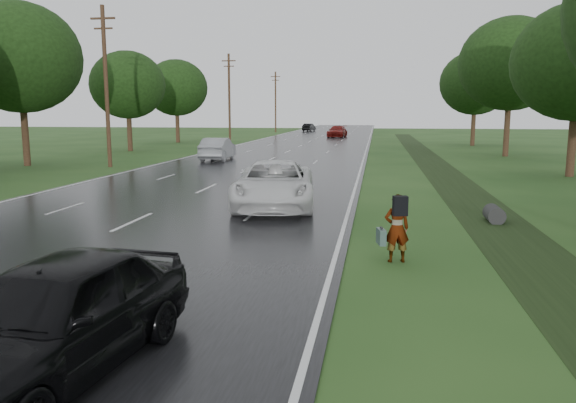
# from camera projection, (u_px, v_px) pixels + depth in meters

# --- Properties ---
(road) EXTENTS (14.00, 180.00, 0.04)m
(road) POSITION_uv_depth(u_px,v_px,m) (296.00, 148.00, 54.09)
(road) COLOR black
(road) RESTS_ON ground
(edge_stripe_east) EXTENTS (0.12, 180.00, 0.01)m
(edge_stripe_east) POSITION_uv_depth(u_px,v_px,m) (367.00, 149.00, 53.05)
(edge_stripe_east) COLOR silver
(edge_stripe_east) RESTS_ON road
(edge_stripe_west) EXTENTS (0.12, 180.00, 0.01)m
(edge_stripe_west) POSITION_uv_depth(u_px,v_px,m) (228.00, 147.00, 55.13)
(edge_stripe_west) COLOR silver
(edge_stripe_west) RESTS_ON road
(center_line) EXTENTS (0.12, 180.00, 0.01)m
(center_line) POSITION_uv_depth(u_px,v_px,m) (296.00, 148.00, 54.09)
(center_line) COLOR silver
(center_line) RESTS_ON road
(drainage_ditch) EXTENTS (2.20, 120.00, 0.56)m
(drainage_ditch) POSITION_uv_depth(u_px,v_px,m) (457.00, 186.00, 26.68)
(drainage_ditch) COLOR black
(drainage_ditch) RESTS_ON ground
(utility_pole_mid) EXTENTS (1.60, 0.26, 10.00)m
(utility_pole_mid) POSITION_uv_depth(u_px,v_px,m) (106.00, 85.00, 35.18)
(utility_pole_mid) COLOR #3E2619
(utility_pole_mid) RESTS_ON ground
(utility_pole_far) EXTENTS (1.60, 0.26, 10.00)m
(utility_pole_far) POSITION_uv_depth(u_px,v_px,m) (229.00, 97.00, 64.43)
(utility_pole_far) COLOR #3E2619
(utility_pole_far) RESTS_ON ground
(utility_pole_distant) EXTENTS (1.60, 0.26, 10.00)m
(utility_pole_distant) POSITION_uv_depth(u_px,v_px,m) (276.00, 101.00, 93.69)
(utility_pole_distant) COLOR #3E2619
(utility_pole_distant) RESTS_ON ground
(tree_east_d) EXTENTS (8.00, 8.00, 10.76)m
(tree_east_d) POSITION_uv_depth(u_px,v_px,m) (511.00, 64.00, 43.39)
(tree_east_d) COLOR #3E2619
(tree_east_d) RESTS_ON ground
(tree_east_f) EXTENTS (7.20, 7.20, 9.62)m
(tree_east_f) POSITION_uv_depth(u_px,v_px,m) (475.00, 83.00, 57.22)
(tree_east_f) COLOR #3E2619
(tree_east_f) RESTS_ON ground
(tree_west_c) EXTENTS (7.80, 7.80, 10.43)m
(tree_west_c) POSITION_uv_depth(u_px,v_px,m) (20.00, 58.00, 35.80)
(tree_west_c) COLOR #3E2619
(tree_west_c) RESTS_ON ground
(tree_west_d) EXTENTS (6.60, 6.60, 8.80)m
(tree_west_d) POSITION_uv_depth(u_px,v_px,m) (127.00, 85.00, 49.50)
(tree_west_d) COLOR #3E2619
(tree_west_d) RESTS_ON ground
(tree_west_f) EXTENTS (7.00, 7.00, 9.29)m
(tree_west_f) POSITION_uv_depth(u_px,v_px,m) (176.00, 88.00, 63.19)
(tree_west_f) COLOR #3E2619
(tree_west_f) RESTS_ON ground
(pedestrian) EXTENTS (0.82, 0.62, 1.64)m
(pedestrian) POSITION_uv_depth(u_px,v_px,m) (396.00, 227.00, 13.24)
(pedestrian) COLOR #A5998C
(pedestrian) RESTS_ON ground
(white_pickup) EXTENTS (3.55, 6.41, 1.70)m
(white_pickup) POSITION_uv_depth(u_px,v_px,m) (275.00, 184.00, 20.65)
(white_pickup) COLOR silver
(white_pickup) RESTS_ON road
(dark_sedan) EXTENTS (2.50, 5.00, 1.63)m
(dark_sedan) POSITION_uv_depth(u_px,v_px,m) (55.00, 316.00, 7.48)
(dark_sedan) COLOR black
(dark_sedan) RESTS_ON road
(silver_sedan) EXTENTS (1.95, 4.98, 1.61)m
(silver_sedan) POSITION_uv_depth(u_px,v_px,m) (218.00, 149.00, 40.45)
(silver_sedan) COLOR #92959A
(silver_sedan) RESTS_ON road
(far_car_red) EXTENTS (2.72, 5.57, 1.56)m
(far_car_red) POSITION_uv_depth(u_px,v_px,m) (337.00, 131.00, 76.00)
(far_car_red) COLOR maroon
(far_car_red) RESTS_ON road
(far_car_dark) EXTENTS (2.05, 4.24, 1.34)m
(far_car_dark) POSITION_uv_depth(u_px,v_px,m) (309.00, 127.00, 98.66)
(far_car_dark) COLOR black
(far_car_dark) RESTS_ON road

